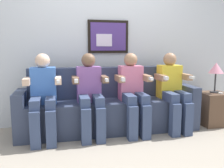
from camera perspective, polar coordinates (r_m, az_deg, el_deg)
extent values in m
plane|color=#9E9384|center=(3.24, 0.60, -12.75)|extent=(6.41, 6.41, 0.00)
cube|color=silver|center=(3.76, -2.09, 10.47)|extent=(4.93, 0.05, 2.60)
cube|color=black|center=(3.74, -0.93, 11.25)|extent=(0.63, 0.03, 0.50)
cube|color=#4C337F|center=(3.72, -0.88, 11.26)|extent=(0.55, 0.02, 0.42)
cube|color=silver|center=(3.70, -1.92, 10.46)|extent=(0.24, 0.02, 0.18)
cube|color=#333D56|center=(3.43, -0.52, -7.52)|extent=(2.25, 0.58, 0.45)
cube|color=#333D56|center=(3.55, -1.28, 0.46)|extent=(2.25, 0.14, 0.45)
cube|color=#333D56|center=(3.38, -20.95, -6.88)|extent=(0.14, 0.58, 0.62)
cube|color=#333D56|center=(3.84, 17.30, -4.86)|extent=(0.14, 0.58, 0.62)
cube|color=#3F72CC|center=(3.26, -16.08, -0.36)|extent=(0.32, 0.20, 0.48)
sphere|color=beige|center=(3.22, -16.32, 5.37)|extent=(0.19, 0.19, 0.19)
cube|color=#38476B|center=(3.10, -17.81, -4.27)|extent=(0.12, 0.40, 0.12)
cube|color=#38476B|center=(3.09, -14.47, -4.17)|extent=(0.12, 0.40, 0.12)
cube|color=#38476B|center=(2.98, -17.89, -10.46)|extent=(0.12, 0.12, 0.45)
cube|color=#38476B|center=(2.97, -14.37, -10.39)|extent=(0.12, 0.12, 0.45)
cube|color=beige|center=(3.14, -19.72, 0.63)|extent=(0.08, 0.28, 0.08)
cube|color=beige|center=(3.12, -12.78, 0.87)|extent=(0.08, 0.28, 0.08)
cube|color=white|center=(2.96, -12.78, 0.65)|extent=(0.04, 0.13, 0.04)
cube|color=#8C59A5|center=(3.27, -5.60, -0.01)|extent=(0.32, 0.20, 0.48)
sphere|color=brown|center=(3.24, -5.69, 5.69)|extent=(0.19, 0.19, 0.19)
cube|color=#38476B|center=(3.10, -6.75, -3.90)|extent=(0.12, 0.40, 0.12)
cube|color=#38476B|center=(3.12, -3.45, -3.76)|extent=(0.12, 0.40, 0.12)
cube|color=#38476B|center=(2.99, -6.24, -10.07)|extent=(0.12, 0.12, 0.45)
cube|color=#38476B|center=(3.01, -2.78, -9.87)|extent=(0.12, 0.12, 0.45)
cube|color=brown|center=(3.13, -8.81, 1.00)|extent=(0.08, 0.28, 0.08)
cube|color=brown|center=(3.17, -1.95, 1.21)|extent=(0.08, 0.28, 0.08)
cube|color=white|center=(3.02, -1.38, 1.01)|extent=(0.04, 0.13, 0.04)
cube|color=white|center=(2.97, -8.60, 0.79)|extent=(0.04, 0.10, 0.04)
cube|color=pink|center=(3.40, 4.43, 0.32)|extent=(0.32, 0.20, 0.48)
sphere|color=#9E7556|center=(3.37, 4.49, 5.81)|extent=(0.19, 0.19, 0.19)
cube|color=#38476B|center=(3.22, 3.90, -3.41)|extent=(0.12, 0.40, 0.12)
cube|color=#38476B|center=(3.27, 6.93, -3.25)|extent=(0.12, 0.40, 0.12)
cube|color=#38476B|center=(3.10, 4.92, -9.31)|extent=(0.12, 0.12, 0.45)
cube|color=#38476B|center=(3.16, 8.07, -9.03)|extent=(0.12, 0.12, 0.45)
cube|color=#9E7556|center=(3.22, 1.84, 1.32)|extent=(0.08, 0.28, 0.08)
cube|color=#9E7556|center=(3.34, 8.17, 1.49)|extent=(0.08, 0.28, 0.08)
cube|color=white|center=(3.19, 9.20, 1.32)|extent=(0.04, 0.13, 0.04)
cube|color=white|center=(3.07, 2.59, 1.13)|extent=(0.04, 0.10, 0.04)
cube|color=yellow|center=(3.62, 13.50, 0.62)|extent=(0.32, 0.20, 0.48)
sphere|color=#9E7556|center=(3.59, 13.68, 5.77)|extent=(0.19, 0.19, 0.19)
cube|color=#38476B|center=(3.43, 13.51, -2.86)|extent=(0.12, 0.40, 0.12)
cube|color=#38476B|center=(3.51, 16.15, -2.70)|extent=(0.12, 0.40, 0.12)
cube|color=#38476B|center=(3.33, 14.86, -8.34)|extent=(0.12, 0.12, 0.45)
cube|color=#38476B|center=(3.41, 17.57, -8.03)|extent=(0.12, 0.12, 0.45)
cube|color=#9E7556|center=(3.42, 11.57, 1.58)|extent=(0.08, 0.28, 0.08)
cube|color=#9E7556|center=(3.59, 17.11, 1.70)|extent=(0.08, 0.28, 0.08)
cube|color=white|center=(3.45, 18.43, 1.54)|extent=(0.04, 0.13, 0.04)
cube|color=white|center=(3.27, 12.72, 1.41)|extent=(0.04, 0.10, 0.04)
cube|color=brown|center=(4.02, 22.98, -5.44)|extent=(0.40, 0.40, 0.50)
cylinder|color=#333338|center=(3.98, 23.35, -1.76)|extent=(0.14, 0.14, 0.02)
cylinder|color=#333338|center=(3.96, 23.48, 0.38)|extent=(0.02, 0.02, 0.28)
cone|color=pink|center=(3.94, 23.67, 3.55)|extent=(0.22, 0.22, 0.16)
cube|color=white|center=(3.93, 24.35, -1.94)|extent=(0.04, 0.13, 0.02)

